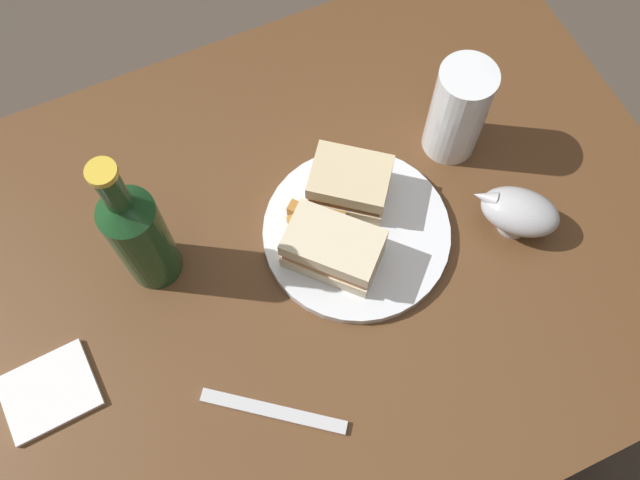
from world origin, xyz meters
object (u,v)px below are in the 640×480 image
Objects in this scene: pint_glass at (457,116)px; cider_bottle at (138,234)px; plate at (355,231)px; sandwich_half_right at (333,249)px; napkin at (49,392)px; fork at (273,411)px; sandwich_half_left at (350,183)px; gravy_boat at (518,212)px.

cider_bottle reaches higher than pint_glass.
cider_bottle is at bearing -14.42° from plate.
cider_bottle reaches higher than sandwich_half_right.
fork is at bearing 150.69° from napkin.
cider_bottle is (0.27, -0.02, 0.06)m from sandwich_half_left.
plate is at bearing 79.26° from fork.
napkin is at bearing -172.03° from fork.
fork is (-0.07, 0.24, -0.10)m from cider_bottle.
gravy_boat is (-0.20, 0.08, 0.03)m from plate.
sandwich_half_right is at bearing 23.51° from pint_glass.
pint_glass is at bearing -84.12° from gravy_boat.
gravy_boat reaches higher than plate.
sandwich_half_left is 0.17m from pint_glass.
sandwich_half_left is 0.46m from napkin.
cider_bottle reaches higher than fork.
plate is 0.28m from cider_bottle.
fork is at bearing 33.31° from pint_glass.
pint_glass is 0.63m from napkin.
napkin is at bearing 10.30° from pint_glass.
pint_glass reaches higher than sandwich_half_right.
gravy_boat is (-0.24, 0.05, -0.01)m from sandwich_half_right.
fork is (0.39, 0.10, -0.04)m from gravy_boat.
sandwich_half_left is at bearing -34.39° from gravy_boat.
cider_bottle is 0.27m from fork.
pint_glass is (-0.23, -0.10, 0.02)m from sandwich_half_right.
cider_bottle is 0.22m from napkin.
sandwich_half_right reaches higher than napkin.
gravy_boat is at bearing 162.74° from cider_bottle.
plate is at bearing 21.91° from pint_glass.
napkin is at bearing 1.84° from sandwich_half_right.
plate is 2.27× the size of napkin.
sandwich_half_right is at bearing 29.54° from plate.
pint_glass is at bearing -156.49° from sandwich_half_right.
cider_bottle is 2.32× the size of napkin.
gravy_boat is 1.09× the size of napkin.
pint_glass reaches higher than sandwich_half_left.
fork is at bearing 105.45° from cider_bottle.
pint_glass is at bearing -172.26° from sandwich_half_left.
napkin is at bearing 31.07° from cider_bottle.
pint_glass reaches higher than plate.
pint_glass is 0.61× the size of cider_bottle.
sandwich_half_left is at bearing 7.74° from pint_glass.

